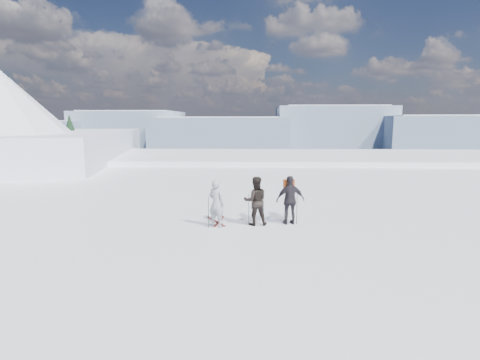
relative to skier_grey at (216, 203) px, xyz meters
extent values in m
plane|color=white|center=(2.83, 57.46, -18.46)|extent=(220.00, 208.01, 71.62)
cube|color=white|center=(2.83, 27.46, -7.46)|extent=(180.00, 16.00, 14.00)
plane|color=#212E4C|center=(2.83, 287.46, -30.96)|extent=(820.00, 820.00, 0.00)
cube|color=slate|center=(-277.17, 437.46, -13.96)|extent=(150.00, 80.00, 34.00)
cube|color=white|center=(-277.17, 437.46, 0.04)|extent=(127.50, 70.00, 8.00)
cube|color=slate|center=(-157.17, 467.46, -7.96)|extent=(130.00, 80.00, 46.00)
cube|color=white|center=(-157.17, 467.46, 12.04)|extent=(110.50, 70.00, 8.00)
cube|color=slate|center=(-37.17, 437.46, -11.96)|extent=(160.00, 80.00, 38.00)
cube|color=white|center=(-37.17, 437.46, 4.04)|extent=(136.00, 70.00, 8.00)
cube|color=slate|center=(102.83, 467.46, -4.96)|extent=(140.00, 80.00, 52.00)
cube|color=white|center=(102.83, 467.46, 18.04)|extent=(119.00, 70.00, 8.00)
cube|color=slate|center=(232.83, 437.46, -10.96)|extent=(160.00, 80.00, 40.00)
cube|color=white|center=(232.83, 437.46, 6.04)|extent=(136.00, 70.00, 8.00)
cube|color=white|center=(-25.17, 25.46, -5.96)|extent=(29.19, 35.68, 16.00)
cube|color=#2D2B28|center=(-19.17, 33.46, -9.96)|extent=(21.55, 17.87, 14.25)
cone|color=black|center=(-16.17, 32.46, -3.96)|extent=(5.60, 5.60, 10.00)
cone|color=black|center=(-21.17, 31.46, -2.46)|extent=(7.28, 7.28, 13.00)
cone|color=black|center=(-22.17, 28.46, -3.46)|extent=(6.16, 6.16, 11.00)
cone|color=black|center=(-24.17, 33.46, -2.96)|extent=(6.72, 6.72, 12.00)
cone|color=black|center=(-17.17, 27.46, -3.46)|extent=(6.16, 6.16, 11.00)
cone|color=black|center=(-15.17, 29.46, -3.96)|extent=(5.60, 5.60, 10.00)
cone|color=black|center=(-19.17, 25.46, -4.46)|extent=(5.04, 5.04, 9.00)
imported|color=#8E929B|center=(0.00, 0.00, 0.00)|extent=(0.83, 0.74, 1.91)
imported|color=black|center=(1.55, 0.34, 0.03)|extent=(1.05, 0.87, 1.98)
imported|color=black|center=(2.96, 0.52, 0.04)|extent=(1.23, 0.68, 1.99)
cube|color=#C94C12|center=(2.92, 0.77, 1.31)|extent=(0.46, 0.31, 0.55)
cylinder|color=black|center=(-0.30, -0.13, -0.34)|extent=(0.02, 0.02, 1.23)
cylinder|color=black|center=(0.23, -0.10, -0.31)|extent=(0.02, 0.02, 1.30)
cylinder|color=black|center=(1.28, 0.27, -0.32)|extent=(0.02, 0.02, 1.27)
cylinder|color=black|center=(1.86, 0.23, -0.39)|extent=(0.02, 0.02, 1.14)
cylinder|color=black|center=(2.74, 0.42, -0.34)|extent=(0.02, 0.02, 1.23)
cylinder|color=black|center=(3.23, 0.45, -0.33)|extent=(0.02, 0.02, 1.25)
cube|color=black|center=(-0.10, 0.75, -0.94)|extent=(0.93, 1.52, 0.03)
cube|color=black|center=(0.04, 0.75, -0.94)|extent=(0.32, 1.70, 0.03)
camera|label=1|loc=(1.42, -14.40, 3.21)|focal=28.00mm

